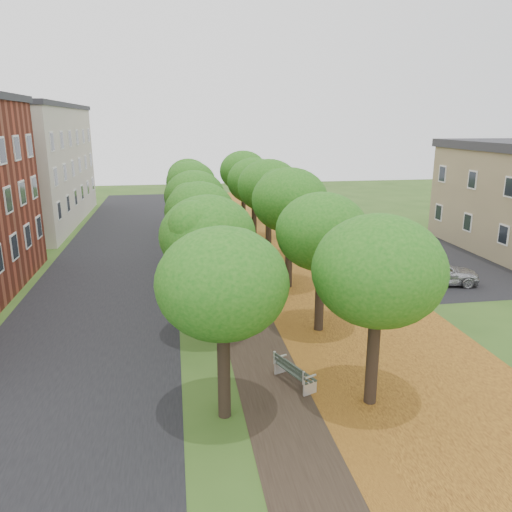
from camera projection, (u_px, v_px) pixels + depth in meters
name	position (u px, v px, depth m)	size (l,w,h in m)	color
ground	(293.00, 409.00, 16.03)	(120.00, 120.00, 0.00)	#2D4C19
street_asphalt	(108.00, 279.00, 29.14)	(8.00, 70.00, 0.01)	black
footpath	(235.00, 273.00, 30.31)	(3.20, 70.00, 0.01)	black
leaf_verge	(315.00, 269.00, 31.10)	(7.50, 70.00, 0.01)	#B47321
parking_lot	(434.00, 259.00, 33.38)	(9.00, 16.00, 0.01)	black
tree_row_west	(197.00, 202.00, 28.81)	(3.88, 33.88, 6.11)	black
tree_row_east	(278.00, 200.00, 29.56)	(3.88, 33.88, 6.11)	black
building_cream	(16.00, 165.00, 43.42)	(10.30, 20.30, 10.40)	beige
bench	(293.00, 372.00, 17.45)	(1.23, 1.98, 0.90)	#252F27
car_silver	(438.00, 272.00, 28.05)	(1.76, 4.38, 1.49)	#AAAAAF
car_red	(409.00, 255.00, 31.52)	(1.56, 4.48, 1.48)	maroon
car_grey	(409.00, 255.00, 31.48)	(2.06, 5.06, 1.47)	#313136
car_white	(381.00, 237.00, 36.98)	(2.11, 4.57, 1.27)	white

